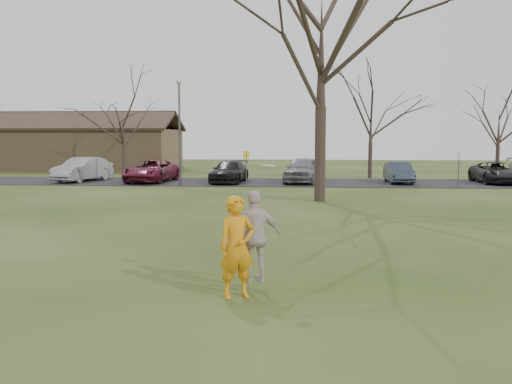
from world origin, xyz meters
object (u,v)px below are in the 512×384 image
player_defender (237,247)px  lamp_post (179,118)px  car_5 (399,172)px  car_3 (229,172)px  building (62,147)px  catching_play (255,236)px  car_1 (82,169)px  car_4 (303,170)px  car_6 (496,173)px  big_tree (321,43)px  car_2 (151,171)px

player_defender → lamp_post: size_ratio=0.30×
car_5 → lamp_post: (-13.19, -2.39, 3.28)m
car_3 → car_5: car_3 is taller
building → catching_play: bearing=-61.8°
car_1 → car_3: car_1 is taller
car_1 → car_4: 14.13m
car_6 → big_tree: (-11.13, -10.20, 6.31)m
player_defender → car_1: bearing=91.9°
car_6 → building: (-33.13, 12.80, 1.24)m
car_2 → player_defender: bearing=-65.9°
car_3 → lamp_post: bearing=-140.2°
car_2 → car_1: bearing=-177.2°
car_3 → car_6: (16.43, 0.79, -0.02)m
car_4 → car_2: bearing=-168.8°
building → car_5: bearing=-25.7°
car_2 → big_tree: size_ratio=0.36×
car_3 → car_1: bearing=-177.0°
car_5 → big_tree: size_ratio=0.28×
car_4 → building: 25.13m
lamp_post → car_1: bearing=162.4°
player_defender → big_tree: bearing=57.1°
car_1 → catching_play: (13.15, -24.52, 0.25)m
car_1 → car_4: size_ratio=0.98×
player_defender → car_3: bearing=72.2°
building → player_defender: bearing=-62.4°
car_5 → car_3: bearing=-177.6°
car_1 → car_4: (14.13, 0.01, 0.04)m
car_4 → car_5: car_4 is taller
car_6 → lamp_post: (-19.13, -2.70, 3.27)m
car_1 → car_3: (9.56, -0.25, -0.09)m
player_defender → car_5: bearing=48.6°
car_4 → big_tree: (0.72, -9.68, 6.16)m
player_defender → lamp_post: bearing=79.3°
car_4 → car_3: bearing=-166.8°
car_3 → building: 21.56m
car_2 → lamp_post: 4.41m
car_2 → big_tree: (10.29, -9.46, 6.25)m
car_6 → catching_play: catching_play is taller
catching_play → car_6: bearing=62.9°
car_3 → car_6: size_ratio=0.98×
car_3 → building: (-16.70, 13.59, 1.22)m
car_1 → car_4: car_4 is taller
car_3 → car_5: (10.49, 0.48, -0.02)m
car_2 → building: (-11.71, 13.54, 1.18)m
player_defender → lamp_post: lamp_post is taller
car_1 → car_2: car_1 is taller
car_6 → lamp_post: size_ratio=0.75×
car_5 → car_6: car_6 is taller
car_4 → car_6: 11.87m
catching_play → player_defender: bearing=-126.6°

